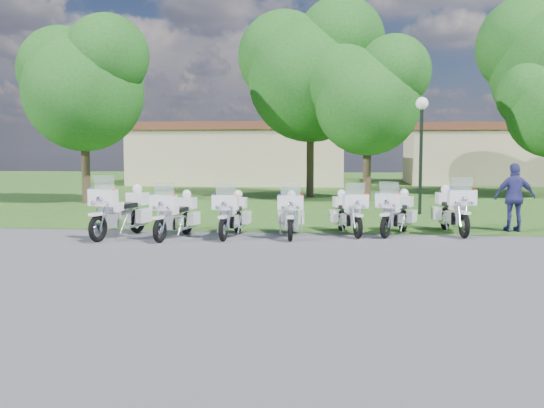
# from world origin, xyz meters

# --- Properties ---
(ground) EXTENTS (100.00, 100.00, 0.00)m
(ground) POSITION_xyz_m (0.00, 0.00, 0.00)
(ground) COLOR #5A595F
(ground) RESTS_ON ground
(grass_lawn) EXTENTS (100.00, 48.00, 0.01)m
(grass_lawn) POSITION_xyz_m (0.00, 27.00, 0.00)
(grass_lawn) COLOR #2A591C
(grass_lawn) RESTS_ON ground
(motorcycle_0) EXTENTS (1.17, 2.41, 1.65)m
(motorcycle_0) POSITION_xyz_m (-4.82, 1.73, 0.69)
(motorcycle_0) COLOR black
(motorcycle_0) RESTS_ON ground
(motorcycle_1) EXTENTS (0.95, 2.18, 1.47)m
(motorcycle_1) POSITION_xyz_m (-3.35, 1.70, 0.62)
(motorcycle_1) COLOR black
(motorcycle_1) RESTS_ON ground
(motorcycle_2) EXTENTS (0.79, 2.16, 1.45)m
(motorcycle_2) POSITION_xyz_m (-1.95, 2.11, 0.61)
(motorcycle_2) COLOR black
(motorcycle_2) RESTS_ON ground
(motorcycle_3) EXTENTS (0.78, 2.14, 1.44)m
(motorcycle_3) POSITION_xyz_m (-0.41, 2.30, 0.60)
(motorcycle_3) COLOR black
(motorcycle_3) RESTS_ON ground
(motorcycle_4) EXTENTS (1.06, 2.07, 1.43)m
(motorcycle_4) POSITION_xyz_m (1.09, 2.94, 0.60)
(motorcycle_4) COLOR black
(motorcycle_4) RESTS_ON ground
(motorcycle_5) EXTENTS (1.23, 2.05, 1.46)m
(motorcycle_5) POSITION_xyz_m (2.38, 3.03, 0.61)
(motorcycle_5) COLOR black
(motorcycle_5) RESTS_ON ground
(motorcycle_6) EXTENTS (0.95, 2.33, 1.57)m
(motorcycle_6) POSITION_xyz_m (3.94, 3.44, 0.66)
(motorcycle_6) COLOR black
(motorcycle_6) RESTS_ON ground
(lamp_post) EXTENTS (0.44, 0.44, 4.13)m
(lamp_post) POSITION_xyz_m (3.67, 8.36, 3.12)
(lamp_post) COLOR black
(lamp_post) RESTS_ON ground
(tree_0) EXTENTS (5.98, 5.10, 7.97)m
(tree_0) POSITION_xyz_m (-10.14, 11.61, 5.27)
(tree_0) COLOR #38281C
(tree_0) RESTS_ON ground
(tree_1) EXTENTS (7.15, 6.10, 9.54)m
(tree_1) POSITION_xyz_m (-0.71, 16.32, 6.31)
(tree_1) COLOR #38281C
(tree_1) RESTS_ON ground
(tree_2) EXTENTS (5.46, 4.66, 7.29)m
(tree_2) POSITION_xyz_m (1.96, 13.84, 4.82)
(tree_2) COLOR #38281C
(tree_2) RESTS_ON ground
(building_west) EXTENTS (14.56, 8.32, 4.10)m
(building_west) POSITION_xyz_m (-6.00, 28.00, 2.07)
(building_west) COLOR #C5B38E
(building_west) RESTS_ON ground
(building_east) EXTENTS (11.44, 7.28, 4.10)m
(building_east) POSITION_xyz_m (11.00, 30.00, 2.07)
(building_east) COLOR #C5B38E
(building_east) RESTS_ON ground
(bystander_c) EXTENTS (1.15, 0.56, 1.91)m
(bystander_c) POSITION_xyz_m (5.70, 3.98, 0.95)
(bystander_c) COLOR navy
(bystander_c) RESTS_ON ground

